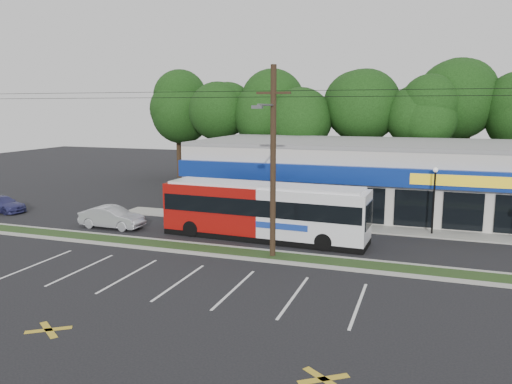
{
  "coord_description": "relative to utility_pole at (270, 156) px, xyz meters",
  "views": [
    {
      "loc": [
        10.56,
        -23.42,
        7.9
      ],
      "look_at": [
        0.68,
        5.0,
        2.76
      ],
      "focal_mm": 35.0,
      "sensor_mm": 36.0,
      "label": 1
    }
  ],
  "objects": [
    {
      "name": "car_dark",
      "position": [
        2.0,
        7.57,
        -4.75
      ],
      "size": [
        4.11,
        2.17,
        1.33
      ],
      "primitive_type": "imported",
      "rotation": [
        0.0,
        0.0,
        1.41
      ],
      "color": "black",
      "rests_on": "ground"
    },
    {
      "name": "utility_pole",
      "position": [
        0.0,
        0.0,
        0.0
      ],
      "size": [
        50.0,
        2.77,
        10.0
      ],
      "color": "black",
      "rests_on": "ground"
    },
    {
      "name": "sidewalk",
      "position": [
        2.17,
        8.07,
        -5.36
      ],
      "size": [
        32.0,
        2.2,
        0.1
      ],
      "primitive_type": "cube",
      "color": "#9E9E93",
      "rests_on": "ground"
    },
    {
      "name": "tree_line",
      "position": [
        1.17,
        25.07,
        3.0
      ],
      "size": [
        46.76,
        6.76,
        11.83
      ],
      "color": "black",
      "rests_on": "ground"
    },
    {
      "name": "car_silver",
      "position": [
        -11.83,
        2.89,
        -4.7
      ],
      "size": [
        4.36,
        1.56,
        1.43
      ],
      "primitive_type": "imported",
      "rotation": [
        0.0,
        0.0,
        1.56
      ],
      "color": "#A1A3A8",
      "rests_on": "ground"
    },
    {
      "name": "pedestrian_a",
      "position": [
        1.68,
        5.68,
        -4.58
      ],
      "size": [
        0.71,
        0.59,
        1.66
      ],
      "primitive_type": "imported",
      "rotation": [
        0.0,
        0.0,
        3.51
      ],
      "color": "white",
      "rests_on": "ground"
    },
    {
      "name": "pedestrian_b",
      "position": [
        0.97,
        6.95,
        -4.51
      ],
      "size": [
        1.02,
        0.89,
        1.8
      ],
      "primitive_type": "imported",
      "rotation": [
        0.0,
        0.0,
        2.87
      ],
      "color": "beige",
      "rests_on": "ground"
    },
    {
      "name": "curb_south",
      "position": [
        -2.83,
        -0.78,
        -5.34
      ],
      "size": [
        40.0,
        0.25,
        0.14
      ],
      "primitive_type": "cube",
      "color": "#9E9E93",
      "rests_on": "ground"
    },
    {
      "name": "curb_north",
      "position": [
        -2.83,
        0.92,
        -5.34
      ],
      "size": [
        40.0,
        0.25,
        0.14
      ],
      "primitive_type": "cube",
      "color": "#9E9E93",
      "rests_on": "ground"
    },
    {
      "name": "metrobus",
      "position": [
        -1.47,
        3.57,
        -3.63
      ],
      "size": [
        12.62,
        3.2,
        3.36
      ],
      "rotation": [
        0.0,
        0.0,
        -0.04
      ],
      "color": "#960E0B",
      "rests_on": "ground"
    },
    {
      "name": "ground",
      "position": [
        -2.83,
        -0.93,
        -5.41
      ],
      "size": [
        120.0,
        120.0,
        0.0
      ],
      "primitive_type": "plane",
      "color": "black",
      "rests_on": "ground"
    },
    {
      "name": "grass_strip",
      "position": [
        -2.83,
        0.07,
        -5.35
      ],
      "size": [
        40.0,
        1.6,
        0.12
      ],
      "primitive_type": "cube",
      "color": "#233314",
      "rests_on": "ground"
    },
    {
      "name": "strip_mall",
      "position": [
        2.67,
        14.99,
        -2.76
      ],
      "size": [
        25.0,
        12.55,
        5.3
      ],
      "color": "beige",
      "rests_on": "ground"
    },
    {
      "name": "car_blue",
      "position": [
        -22.83,
        4.52,
        -4.81
      ],
      "size": [
        4.33,
        2.24,
        1.2
      ],
      "primitive_type": "imported",
      "rotation": [
        0.0,
        0.0,
        1.43
      ],
      "color": "navy",
      "rests_on": "ground"
    },
    {
      "name": "lamp_post",
      "position": [
        8.17,
        7.87,
        -2.74
      ],
      "size": [
        0.3,
        0.3,
        4.25
      ],
      "color": "black",
      "rests_on": "ground"
    }
  ]
}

